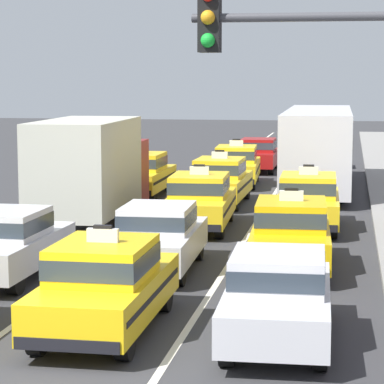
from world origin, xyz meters
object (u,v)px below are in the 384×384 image
object	(u,v)px
taxi_right_third	(308,200)
bus_right_fourth	(318,145)
sedan_center_second	(158,236)
taxi_right_second	(291,233)
sedan_left_second	(8,242)
taxi_center_fourth	(220,180)
taxi_left_fourth	(142,173)
taxi_center_nearest	(105,284)
sedan_right_fifth	(322,151)
traffic_light_pole	(356,143)
taxi_center_third	(200,200)
taxi_center_fifth	(236,165)
sedan_right_nearest	(278,294)
box_truck_left_third	(92,168)
sedan_center_sixth	(258,154)

from	to	relation	value
taxi_right_third	bus_right_fourth	size ratio (longest dim) A/B	0.41
sedan_center_second	taxi_right_second	xyz separation A→B (m)	(3.04, 0.74, 0.03)
sedan_left_second	taxi_center_fourth	distance (m)	12.78
taxi_left_fourth	taxi_center_nearest	world-z (taller)	same
taxi_right_second	sedan_right_fifth	world-z (taller)	taxi_right_second
taxi_center_fourth	traffic_light_pole	distance (m)	21.87
taxi_center_third	taxi_right_second	distance (m)	5.96
taxi_center_fifth	sedan_right_nearest	world-z (taller)	taxi_center_fifth
box_truck_left_third	taxi_center_fifth	bearing A→B (deg)	74.00
sedan_center_sixth	taxi_right_third	distance (m)	16.30
sedan_center_second	sedan_right_fifth	size ratio (longest dim) A/B	1.00
sedan_left_second	taxi_center_fourth	bearing A→B (deg)	76.22
taxi_center_nearest	bus_right_fourth	bearing A→B (deg)	81.71
taxi_left_fourth	taxi_right_second	bearing A→B (deg)	-61.79
sedan_center_second	box_truck_left_third	bearing A→B (deg)	119.24
sedan_right_nearest	bus_right_fourth	size ratio (longest dim) A/B	0.39
taxi_center_nearest	taxi_center_third	xyz separation A→B (m)	(-0.12, 10.93, 0.00)
sedan_center_sixth	taxi_left_fourth	bearing A→B (deg)	-109.65
sedan_left_second	sedan_center_sixth	distance (m)	23.96
sedan_right_nearest	sedan_right_fifth	size ratio (longest dim) A/B	1.01
taxi_center_fourth	taxi_left_fourth	bearing A→B (deg)	153.22
taxi_left_fourth	taxi_center_nearest	xyz separation A→B (m)	(3.50, -17.77, 0.00)
sedan_left_second	taxi_left_fourth	size ratio (longest dim) A/B	0.95
taxi_center_fifth	traffic_light_pole	size ratio (longest dim) A/B	0.83
sedan_center_second	sedan_right_nearest	world-z (taller)	same
taxi_center_third	sedan_center_sixth	bearing A→B (deg)	89.71
taxi_center_fourth	sedan_right_fifth	size ratio (longest dim) A/B	1.06
taxi_center_fifth	taxi_center_nearest	bearing A→B (deg)	-88.99
sedan_center_sixth	taxi_center_fifth	bearing A→B (deg)	-93.50
sedan_center_sixth	traffic_light_pole	distance (m)	32.93
taxi_center_fifth	bus_right_fourth	distance (m)	3.68
taxi_center_nearest	taxi_right_third	world-z (taller)	same
bus_right_fourth	taxi_left_fourth	bearing A→B (deg)	-155.40
taxi_center_fifth	bus_right_fourth	bearing A→B (deg)	-16.73
taxi_center_nearest	sedan_right_nearest	xyz separation A→B (m)	(3.09, -0.10, -0.03)
taxi_center_fourth	sedan_right_nearest	size ratio (longest dim) A/B	1.05
sedan_center_sixth	taxi_right_third	world-z (taller)	taxi_right_third
bus_right_fourth	sedan_right_fifth	size ratio (longest dim) A/B	2.59
taxi_center_third	sedan_right_fifth	xyz separation A→B (m)	(3.04, 18.61, -0.03)
taxi_left_fourth	taxi_right_third	world-z (taller)	same
sedan_center_second	traffic_light_pole	size ratio (longest dim) A/B	0.78
traffic_light_pole	taxi_center_nearest	bearing A→B (deg)	130.41
sedan_left_second	taxi_center_nearest	distance (m)	4.98
sedan_center_second	traffic_light_pole	distance (m)	11.44
taxi_right_second	taxi_right_third	xyz separation A→B (m)	(0.14, 5.65, 0.00)
sedan_center_second	bus_right_fourth	xyz separation A→B (m)	(3.15, 15.69, 0.97)
taxi_center_third	box_truck_left_third	bearing A→B (deg)	178.21
taxi_center_fourth	box_truck_left_third	bearing A→B (deg)	-122.16
sedan_center_sixth	taxi_center_fourth	bearing A→B (deg)	-91.12
taxi_center_third	sedan_right_nearest	world-z (taller)	taxi_center_third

